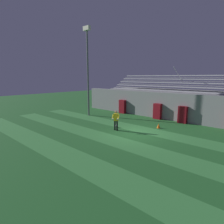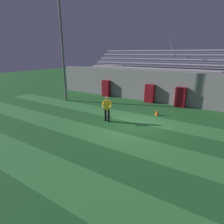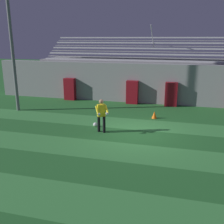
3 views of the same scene
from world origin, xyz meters
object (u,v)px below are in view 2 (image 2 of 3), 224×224
Objects in this scene: padding_pillar_gate_left at (150,94)px; soccer_ball at (106,115)px; padding_pillar_far_left at (106,88)px; traffic_cone at (157,112)px; floodlight_pole at (61,32)px; goalkeeper at (107,107)px; padding_pillar_gate_right at (180,97)px.

padding_pillar_gate_left reaches higher than soccer_ball.
padding_pillar_far_left is 3.88× the size of traffic_cone.
padding_pillar_gate_left reaches higher than traffic_cone.
traffic_cone is at bearing 38.40° from soccer_ball.
padding_pillar_gate_left is 5.63m from soccer_ball.
floodlight_pole is 8.50m from soccer_ball.
padding_pillar_far_left is 0.17× the size of floodlight_pole.
traffic_cone is (6.67, -3.22, -0.61)m from padding_pillar_far_left.
padding_pillar_gate_left is 7.41× the size of soccer_ball.
padding_pillar_gate_left is 4.76m from padding_pillar_far_left.
goalkeeper is 3.98× the size of traffic_cone.
padding_pillar_gate_left is at bearing 0.00° from padding_pillar_far_left.
soccer_ball is at bearing -55.35° from padding_pillar_far_left.
goalkeeper is at bearing -116.30° from padding_pillar_gate_right.
goalkeeper is at bearing -127.28° from traffic_cone.
floodlight_pole is 10.48m from traffic_cone.
padding_pillar_far_left is 6.67m from floodlight_pole.
soccer_ball is 3.67m from traffic_cone.
soccer_ball is (-3.66, -5.50, -0.71)m from padding_pillar_gate_right.
goalkeeper is 3.86m from traffic_cone.
padding_pillar_gate_right is 0.98× the size of goalkeeper.
floodlight_pole is (-2.05, -3.66, 5.19)m from padding_pillar_far_left.
padding_pillar_gate_right is (2.69, 0.00, 0.00)m from padding_pillar_gate_left.
floodlight_pole is 5.83× the size of goalkeeper.
padding_pillar_far_left is at bearing 124.65° from soccer_ball.
padding_pillar_gate_left is 0.98× the size of goalkeeper.
goalkeeper is 7.59× the size of soccer_ball.
padding_pillar_far_left is at bearing 180.00° from padding_pillar_gate_left.
floodlight_pole is (-6.81, -3.66, 5.19)m from padding_pillar_gate_left.
floodlight_pole is at bearing -158.96° from padding_pillar_gate_right.
padding_pillar_gate_left is 1.00× the size of padding_pillar_gate_right.
padding_pillar_gate_left is at bearing 86.44° from goalkeeper.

